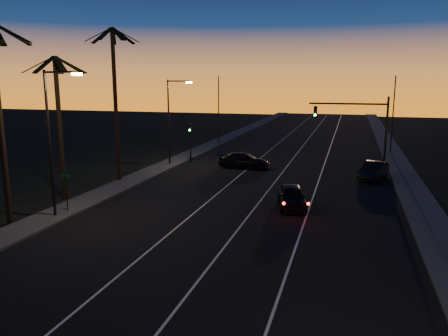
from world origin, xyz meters
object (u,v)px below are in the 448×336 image
(right_car, at_px, (374,171))
(cross_car, at_px, (244,161))
(signal_mast, at_px, (360,121))
(lead_car, at_px, (292,196))

(right_car, xyz_separation_m, cross_car, (-11.91, 1.82, -0.02))
(signal_mast, bearing_deg, cross_car, -172.79)
(signal_mast, xyz_separation_m, right_car, (1.33, -3.16, -4.01))
(lead_car, relative_size, cross_car, 0.99)
(cross_car, bearing_deg, lead_car, -62.97)
(lead_car, height_order, cross_car, lead_car)
(signal_mast, distance_m, right_car, 5.28)
(right_car, relative_size, cross_car, 0.95)
(signal_mast, bearing_deg, lead_car, -107.54)
(signal_mast, relative_size, right_car, 1.45)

